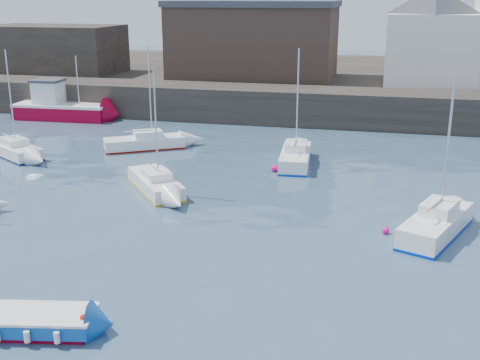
% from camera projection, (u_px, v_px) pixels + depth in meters
% --- Properties ---
extents(water, '(220.00, 220.00, 0.00)m').
position_uv_depth(water, '(161.00, 317.00, 21.43)').
color(water, '#2D4760').
rests_on(water, ground).
extents(quay_wall, '(90.00, 5.00, 3.00)m').
position_uv_depth(quay_wall, '(301.00, 106.00, 53.48)').
color(quay_wall, '#28231E').
rests_on(quay_wall, ground).
extents(land_strip, '(90.00, 32.00, 2.80)m').
position_uv_depth(land_strip, '(322.00, 80.00, 70.21)').
color(land_strip, '#28231E').
rests_on(land_strip, ground).
extents(bldg_east_d, '(11.14, 11.14, 8.95)m').
position_uv_depth(bldg_east_d, '(431.00, 35.00, 55.30)').
color(bldg_east_d, white).
rests_on(bldg_east_d, land_strip).
extents(warehouse, '(16.40, 10.40, 7.60)m').
position_uv_depth(warehouse, '(254.00, 39.00, 60.73)').
color(warehouse, '#3D2D26').
rests_on(warehouse, land_strip).
extents(bldg_west, '(14.00, 8.00, 5.00)m').
position_uv_depth(bldg_west, '(54.00, 49.00, 65.14)').
color(bldg_west, '#353028').
rests_on(bldg_west, land_strip).
extents(blue_dinghy, '(4.16, 2.40, 0.75)m').
position_uv_depth(blue_dinghy, '(37.00, 321.00, 20.36)').
color(blue_dinghy, maroon).
rests_on(blue_dinghy, ground).
extents(fishing_boat, '(8.83, 3.66, 5.76)m').
position_uv_depth(fishing_boat, '(60.00, 107.00, 55.22)').
color(fishing_boat, maroon).
rests_on(fishing_boat, ground).
extents(sailboat_b, '(4.92, 5.51, 7.23)m').
position_uv_depth(sailboat_b, '(156.00, 183.00, 35.05)').
color(sailboat_b, white).
rests_on(sailboat_b, ground).
extents(sailboat_c, '(3.91, 6.07, 7.64)m').
position_uv_depth(sailboat_c, '(436.00, 224.00, 28.51)').
color(sailboat_c, white).
rests_on(sailboat_c, ground).
extents(sailboat_e, '(5.91, 4.62, 7.46)m').
position_uv_depth(sailboat_e, '(13.00, 149.00, 42.60)').
color(sailboat_e, white).
rests_on(sailboat_e, ground).
extents(sailboat_f, '(2.38, 6.02, 7.64)m').
position_uv_depth(sailboat_f, '(295.00, 156.00, 40.49)').
color(sailboat_f, white).
rests_on(sailboat_f, ground).
extents(sailboat_h, '(5.99, 4.68, 7.57)m').
position_uv_depth(sailboat_h, '(145.00, 142.00, 44.54)').
color(sailboat_h, white).
rests_on(sailboat_h, ground).
extents(buoy_mid, '(0.35, 0.35, 0.35)m').
position_uv_depth(buoy_mid, '(386.00, 234.00, 28.87)').
color(buoy_mid, '#EC0576').
rests_on(buoy_mid, ground).
extents(buoy_far, '(0.45, 0.45, 0.45)m').
position_uv_depth(buoy_far, '(275.00, 171.00, 38.98)').
color(buoy_far, '#EC0576').
rests_on(buoy_far, ground).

